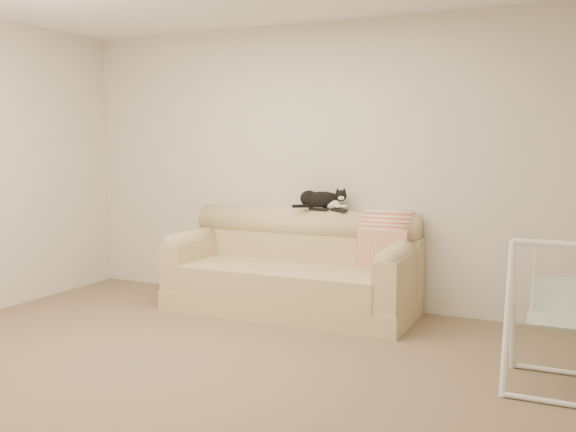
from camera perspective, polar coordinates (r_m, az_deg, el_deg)
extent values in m
plane|color=brown|center=(4.48, -7.47, -13.13)|extent=(5.00, 5.00, 0.00)
cube|color=beige|center=(6.01, 2.63, 4.54)|extent=(5.00, 0.04, 2.60)
cube|color=tan|center=(5.78, 0.15, -7.67)|extent=(2.20, 0.90, 0.18)
cube|color=tan|center=(5.63, -0.32, -5.84)|extent=(1.80, 0.68, 0.24)
cube|color=tan|center=(6.01, 1.51, -3.80)|extent=(2.20, 0.22, 0.50)
cylinder|color=tan|center=(5.96, 1.52, -0.71)|extent=(2.16, 0.28, 0.28)
cube|color=tan|center=(6.18, -8.23, -3.95)|extent=(0.20, 0.88, 0.42)
cylinder|color=tan|center=(6.15, -8.26, -2.03)|extent=(0.18, 0.84, 0.18)
cube|color=tan|center=(5.38, 9.81, -5.54)|extent=(0.20, 0.88, 0.42)
cylinder|color=tan|center=(5.34, 9.86, -3.33)|extent=(0.18, 0.84, 0.18)
cube|color=black|center=(5.86, 2.72, 0.65)|extent=(0.18, 0.07, 0.02)
cube|color=gray|center=(5.86, 2.72, 0.78)|extent=(0.10, 0.05, 0.01)
cube|color=black|center=(5.77, 4.57, 0.54)|extent=(0.17, 0.11, 0.02)
ellipsoid|color=black|center=(5.86, 3.06, 1.47)|extent=(0.38, 0.27, 0.15)
ellipsoid|color=black|center=(5.88, 1.88, 1.58)|extent=(0.20, 0.19, 0.15)
ellipsoid|color=white|center=(5.83, 3.98, 1.14)|extent=(0.16, 0.13, 0.10)
ellipsoid|color=black|center=(5.81, 4.71, 1.81)|extent=(0.14, 0.14, 0.10)
ellipsoid|color=white|center=(5.77, 4.74, 1.62)|extent=(0.07, 0.06, 0.04)
sphere|color=#BF7272|center=(5.75, 4.73, 1.60)|extent=(0.01, 0.01, 0.01)
cone|color=black|center=(5.82, 4.43, 2.32)|extent=(0.06, 0.06, 0.05)
cone|color=black|center=(5.82, 5.01, 2.31)|extent=(0.04, 0.05, 0.05)
sphere|color=#99611B|center=(5.77, 4.51, 1.85)|extent=(0.02, 0.02, 0.02)
sphere|color=#99611B|center=(5.77, 4.89, 1.85)|extent=(0.02, 0.02, 0.02)
ellipsoid|color=white|center=(5.80, 4.52, 0.86)|extent=(0.09, 0.10, 0.03)
ellipsoid|color=white|center=(5.79, 5.00, 0.86)|extent=(0.09, 0.10, 0.03)
cylinder|color=black|center=(5.83, 1.31, 0.89)|extent=(0.17, 0.14, 0.03)
cylinder|color=#DC5E35|center=(5.69, 8.90, -1.12)|extent=(0.44, 0.33, 0.33)
cube|color=#DC5E35|center=(5.56, 8.38, -3.37)|extent=(0.44, 0.09, 0.42)
cylinder|color=white|center=(4.15, 18.93, -8.54)|extent=(0.04, 0.32, 0.91)
cylinder|color=white|center=(4.42, 19.33, -7.65)|extent=(0.04, 0.32, 0.91)
cylinder|color=white|center=(4.18, 22.90, -2.30)|extent=(0.52, 0.04, 0.04)
cylinder|color=white|center=(4.13, 22.19, -15.01)|extent=(0.52, 0.03, 0.03)
cylinder|color=white|center=(4.65, 22.57, -12.57)|extent=(0.52, 0.03, 0.03)
cube|color=white|center=(4.24, 22.60, -8.77)|extent=(0.30, 0.27, 0.17)
cube|color=white|center=(4.33, 22.75, -6.58)|extent=(0.30, 0.14, 0.24)
cylinder|color=white|center=(4.22, 21.01, -5.10)|extent=(0.02, 0.02, 0.43)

